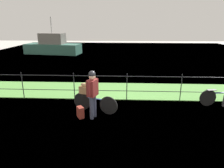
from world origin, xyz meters
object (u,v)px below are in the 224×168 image
bicycle_main (95,103)px  bicycle_parked (219,97)px  terrier_dog (85,84)px  cyclist_person (92,90)px  wooden_crate (84,90)px  moored_boat_near (53,46)px  backpack_on_paving (80,112)px

bicycle_main → bicycle_parked: bearing=9.7°
terrier_dog → bicycle_parked: (5.24, 0.71, -0.67)m
terrier_dog → cyclist_person: 0.71m
wooden_crate → moored_boat_near: moored_boat_near is taller
bicycle_main → wooden_crate: wooden_crate is taller
wooden_crate → moored_boat_near: size_ratio=0.06×
terrier_dog → backpack_on_paving: terrier_dog is taller
cyclist_person → bicycle_parked: size_ratio=1.01×
moored_boat_near → backpack_on_paving: bearing=-68.2°
bicycle_parked → moored_boat_near: moored_boat_near is taller
bicycle_parked → bicycle_main: bearing=-170.3°
cyclist_person → moored_boat_near: bearing=113.3°
terrier_dog → backpack_on_paving: 1.04m
wooden_crate → moored_boat_near: 15.12m
bicycle_main → wooden_crate: bearing=160.9°
bicycle_main → moored_boat_near: bearing=114.0°
backpack_on_paving → wooden_crate: bearing=140.9°
wooden_crate → backpack_on_paving: size_ratio=0.84×
backpack_on_paving → moored_boat_near: size_ratio=0.07×
wooden_crate → bicycle_parked: 5.33m
bicycle_main → terrier_dog: 0.77m
wooden_crate → terrier_dog: size_ratio=1.04×
wooden_crate → cyclist_person: size_ratio=0.20×
terrier_dog → wooden_crate: bearing=160.9°
cyclist_person → backpack_on_paving: cyclist_person is taller
wooden_crate → backpack_on_paving: wooden_crate is taller
moored_boat_near → terrier_dog: bearing=-67.1°
terrier_dog → moored_boat_near: size_ratio=0.05×
terrier_dog → cyclist_person: cyclist_person is taller
bicycle_main → cyclist_person: size_ratio=1.00×
wooden_crate → bicycle_parked: bearing=7.6°
bicycle_main → bicycle_parked: 4.95m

